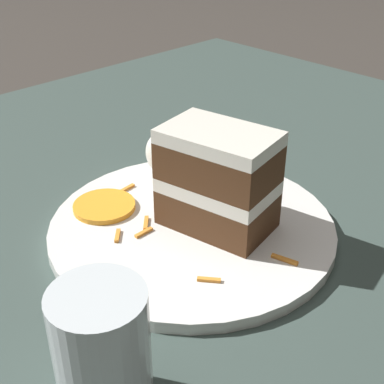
# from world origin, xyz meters

# --- Properties ---
(ground_plane) EXTENTS (6.00, 6.00, 0.00)m
(ground_plane) POSITION_xyz_m (0.00, 0.00, 0.00)
(ground_plane) COLOR #38332D
(ground_plane) RESTS_ON ground
(dining_table) EXTENTS (0.99, 1.20, 0.03)m
(dining_table) POSITION_xyz_m (0.00, 0.00, 0.01)
(dining_table) COLOR #384742
(dining_table) RESTS_ON ground
(plate) EXTENTS (0.29, 0.29, 0.01)m
(plate) POSITION_xyz_m (0.01, 0.02, 0.03)
(plate) COLOR white
(plate) RESTS_ON dining_table
(cake_slice) EXTENTS (0.12, 0.09, 0.10)m
(cake_slice) POSITION_xyz_m (0.03, 0.04, 0.09)
(cake_slice) COLOR #4C2D19
(cake_slice) RESTS_ON plate
(cream_dollop) EXTENTS (0.05, 0.04, 0.05)m
(cream_dollop) POSITION_xyz_m (-0.08, 0.08, 0.06)
(cream_dollop) COLOR white
(cream_dollop) RESTS_ON plate
(orange_garnish) EXTENTS (0.06, 0.06, 0.01)m
(orange_garnish) POSITION_xyz_m (-0.07, -0.02, 0.04)
(orange_garnish) COLOR orange
(orange_garnish) RESTS_ON plate
(carrot_shreds_scatter) EXTENTS (0.22, 0.10, 0.00)m
(carrot_shreds_scatter) POSITION_xyz_m (0.01, -0.01, 0.04)
(carrot_shreds_scatter) COLOR orange
(carrot_shreds_scatter) RESTS_ON plate
(drinking_glass) EXTENTS (0.06, 0.06, 0.10)m
(drinking_glass) POSITION_xyz_m (0.12, -0.16, 0.07)
(drinking_glass) COLOR silver
(drinking_glass) RESTS_ON dining_table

